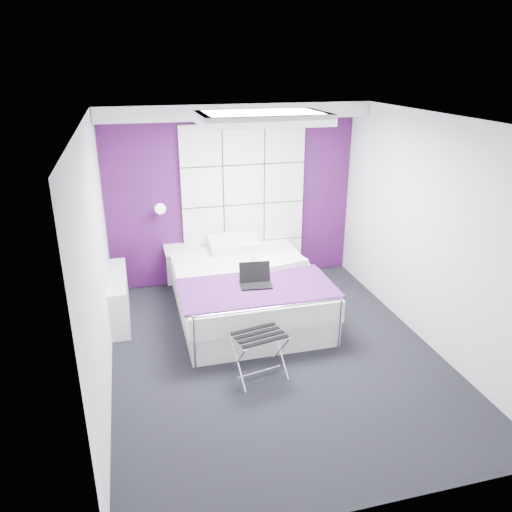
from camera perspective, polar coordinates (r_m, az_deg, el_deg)
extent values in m
plane|color=black|center=(5.80, 2.17, -11.02)|extent=(4.40, 4.40, 0.00)
plane|color=white|center=(4.92, 2.60, 15.46)|extent=(4.40, 4.40, 0.00)
plane|color=silver|center=(7.25, -2.70, 6.99)|extent=(3.60, 0.00, 3.60)
plane|color=silver|center=(5.03, -17.69, -0.74)|extent=(0.00, 4.40, 4.40)
plane|color=silver|center=(5.97, 19.16, 2.57)|extent=(0.00, 4.40, 4.40)
cube|color=#401046|center=(7.24, -2.69, 6.97)|extent=(3.58, 0.02, 2.58)
cube|color=white|center=(6.80, -2.43, 16.30)|extent=(3.58, 0.50, 0.20)
sphere|color=white|center=(7.00, -10.92, 5.41)|extent=(0.15, 0.15, 0.15)
cube|color=white|center=(6.61, -15.39, -4.55)|extent=(0.22, 1.20, 0.60)
cube|color=white|center=(6.56, -1.10, -5.28)|extent=(1.72, 2.15, 0.32)
cube|color=white|center=(6.43, -1.12, -2.92)|extent=(1.76, 2.19, 0.27)
cube|color=#4B185A|center=(5.89, 0.11, -3.71)|extent=(1.82, 0.97, 0.03)
cube|color=white|center=(7.17, -8.45, 0.87)|extent=(0.50, 0.39, 0.06)
cube|color=black|center=(5.15, 0.38, -9.01)|extent=(0.51, 0.38, 0.01)
cube|color=black|center=(5.91, -0.02, -3.32)|extent=(0.37, 0.26, 0.02)
cube|color=black|center=(5.97, -0.33, -1.67)|extent=(0.37, 0.01, 0.25)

